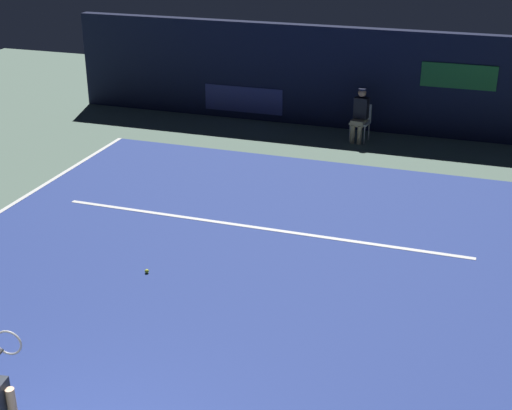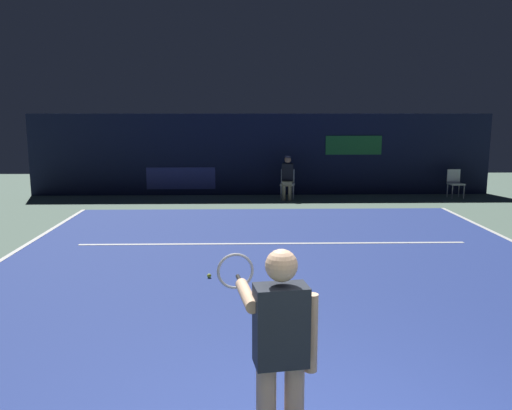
% 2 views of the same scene
% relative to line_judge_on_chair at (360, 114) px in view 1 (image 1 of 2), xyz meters
% --- Properties ---
extents(ground_plane, '(29.74, 29.74, 0.00)m').
position_rel_line_judge_on_chair_xyz_m(ground_plane, '(-0.77, -7.80, -0.69)').
color(ground_plane, slate).
extents(court_surface, '(10.00, 12.08, 0.01)m').
position_rel_line_judge_on_chair_xyz_m(court_surface, '(-0.77, -7.80, -0.68)').
color(court_surface, navy).
rests_on(court_surface, ground).
extents(line_service, '(7.80, 0.10, 0.01)m').
position_rel_line_judge_on_chair_xyz_m(line_service, '(-0.77, -5.68, -0.67)').
color(line_service, white).
rests_on(line_service, court_surface).
extents(back_wall, '(14.78, 0.33, 2.60)m').
position_rel_line_judge_on_chair_xyz_m(back_wall, '(-0.77, 1.03, 0.61)').
color(back_wall, '#141933').
rests_on(back_wall, ground).
extents(line_judge_on_chair, '(0.49, 0.57, 1.32)m').
position_rel_line_judge_on_chair_xyz_m(line_judge_on_chair, '(0.00, 0.00, 0.00)').
color(line_judge_on_chair, white).
rests_on(line_judge_on_chair, ground).
extents(tennis_ball, '(0.07, 0.07, 0.07)m').
position_rel_line_judge_on_chair_xyz_m(tennis_ball, '(-1.92, -7.90, -0.64)').
color(tennis_ball, '#CCE033').
rests_on(tennis_ball, court_surface).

